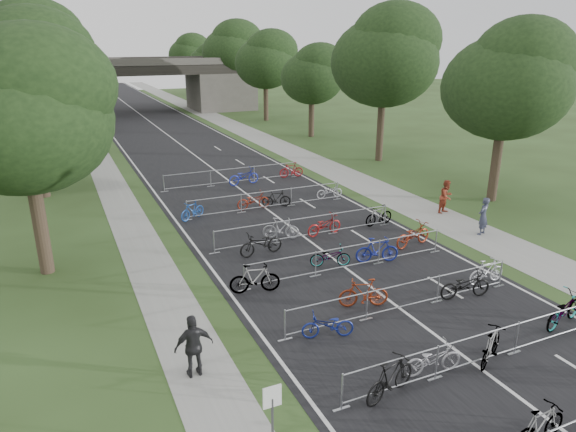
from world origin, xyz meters
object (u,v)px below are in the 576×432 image
(park_sign, at_px, (272,407))
(pedestrian_b, at_px, (446,197))
(pedestrian_c, at_px, (194,346))
(pedestrian_a, at_px, (483,216))
(overpass_bridge, at_px, (136,86))
(bike_1, at_px, (540,426))

(park_sign, bearing_deg, pedestrian_b, 38.13)
(pedestrian_c, bearing_deg, pedestrian_b, -153.32)
(park_sign, relative_size, pedestrian_c, 0.95)
(pedestrian_a, distance_m, pedestrian_b, 3.48)
(overpass_bridge, height_order, pedestrian_c, overpass_bridge)
(pedestrian_a, xyz_separation_m, pedestrian_c, (-15.87, -5.25, 0.01))
(bike_1, height_order, pedestrian_b, pedestrian_b)
(park_sign, distance_m, pedestrian_a, 17.41)
(pedestrian_c, bearing_deg, bike_1, 137.26)
(bike_1, height_order, pedestrian_a, pedestrian_a)
(overpass_bridge, distance_m, pedestrian_c, 58.96)
(pedestrian_b, bearing_deg, pedestrian_a, -118.45)
(overpass_bridge, relative_size, bike_1, 17.71)
(park_sign, distance_m, pedestrian_c, 3.72)
(bike_1, bearing_deg, pedestrian_b, -37.24)
(park_sign, relative_size, bike_1, 1.04)
(overpass_bridge, relative_size, pedestrian_b, 16.60)
(overpass_bridge, xyz_separation_m, pedestrian_c, (-7.69, -58.40, -2.58))
(park_sign, distance_m, pedestrian_b, 19.88)
(park_sign, xyz_separation_m, pedestrian_c, (-0.89, 3.60, -0.31))
(bike_1, xyz_separation_m, pedestrian_c, (-6.72, 6.00, 0.43))
(park_sign, relative_size, pedestrian_a, 0.96)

